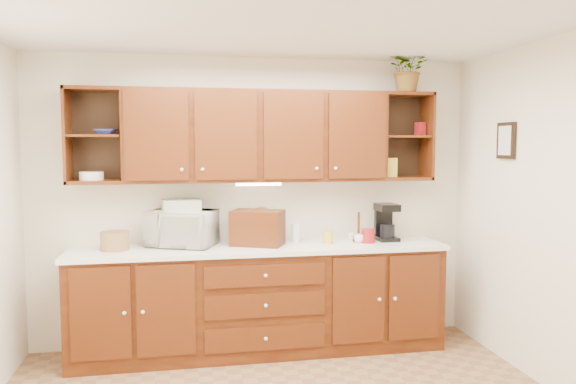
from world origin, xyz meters
name	(u,v)px	position (x,y,z in m)	size (l,w,h in m)	color
ceiling	(292,12)	(0.00, 0.00, 2.60)	(4.00, 4.00, 0.00)	white
back_wall	(256,201)	(0.00, 1.75, 1.30)	(4.00, 4.00, 0.00)	beige
base_cabinets	(260,301)	(0.00, 1.45, 0.45)	(3.20, 0.60, 0.90)	#351206
countertop	(260,248)	(0.00, 1.44, 0.92)	(3.24, 0.64, 0.04)	white
upper_cabinets	(259,136)	(0.01, 1.59, 1.89)	(3.20, 0.33, 0.80)	#351206
undercabinet_light	(259,184)	(0.00, 1.53, 1.47)	(0.40, 0.05, 0.03)	white
framed_picture	(506,141)	(1.98, 0.90, 1.85)	(0.03, 0.24, 0.30)	black
wicker_basket	(115,241)	(-1.22, 1.47, 1.02)	(0.23, 0.23, 0.15)	#9C7141
microwave	(182,228)	(-0.67, 1.56, 1.09)	(0.56, 0.38, 0.31)	beige
towel_stack	(181,205)	(-0.67, 1.56, 1.30)	(0.31, 0.23, 0.09)	#E5C46C
wine_bottle	(243,229)	(-0.14, 1.48, 1.09)	(0.06, 0.06, 0.30)	black
woven_tray	(261,240)	(0.04, 1.67, 0.95)	(0.31, 0.31, 0.02)	#9C7141
bread_box	(258,228)	(-0.02, 1.47, 1.09)	(0.44, 0.27, 0.31)	#351206
mug_tree	(359,237)	(0.91, 1.50, 0.98)	(0.25, 0.24, 0.27)	#351206
canister_red	(368,236)	(0.97, 1.41, 1.00)	(0.12, 0.12, 0.13)	maroon
canister_white	(296,233)	(0.34, 1.55, 1.02)	(0.08, 0.08, 0.17)	white
canister_yellow	(328,237)	(0.61, 1.44, 1.00)	(0.09, 0.09, 0.11)	gold
coffee_maker	(386,223)	(1.18, 1.52, 1.10)	(0.18, 0.23, 0.34)	black
bowl_stack	(106,132)	(-1.28, 1.56, 1.92)	(0.18, 0.18, 0.04)	navy
plate_stack	(91,176)	(-1.41, 1.58, 1.56)	(0.20, 0.20, 0.07)	white
pantry_box_yellow	(391,167)	(1.23, 1.56, 1.61)	(0.10, 0.08, 0.17)	gold
pantry_box_red	(420,129)	(1.52, 1.58, 1.96)	(0.08, 0.07, 0.12)	maroon
potted_plant	(409,70)	(1.37, 1.52, 2.49)	(0.37, 0.32, 0.41)	#999999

